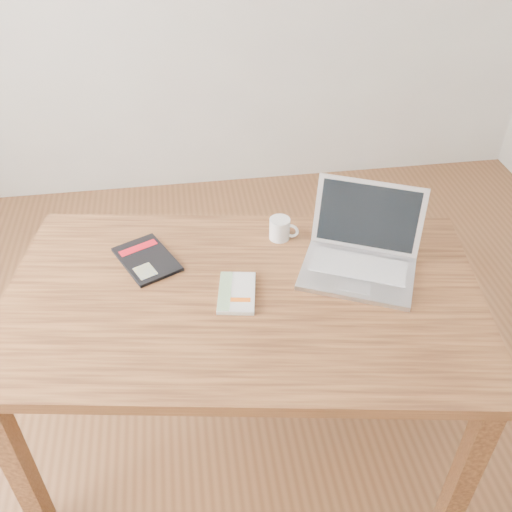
{
  "coord_description": "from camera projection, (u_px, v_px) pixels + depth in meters",
  "views": [
    {
      "loc": [
        -0.21,
        -1.26,
        1.97
      ],
      "look_at": [
        -0.0,
        0.12,
        0.85
      ],
      "focal_mm": 40.0,
      "sensor_mm": 36.0,
      "label": 1
    }
  ],
  "objects": [
    {
      "name": "room",
      "position": [
        236.0,
        126.0,
        1.38
      ],
      "size": [
        4.04,
        4.04,
        2.7
      ],
      "color": "brown",
      "rests_on": "ground"
    },
    {
      "name": "desk",
      "position": [
        244.0,
        314.0,
        1.86
      ],
      "size": [
        1.64,
        1.11,
        0.75
      ],
      "rotation": [
        0.0,
        0.0,
        -0.17
      ],
      "color": "brown",
      "rests_on": "ground"
    },
    {
      "name": "white_guidebook",
      "position": [
        237.0,
        293.0,
        1.8
      ],
      "size": [
        0.15,
        0.2,
        0.02
      ],
      "rotation": [
        0.0,
        0.0,
        -0.17
      ],
      "color": "silver",
      "rests_on": "desk"
    },
    {
      "name": "black_guidebook",
      "position": [
        147.0,
        259.0,
        1.93
      ],
      "size": [
        0.24,
        0.28,
        0.01
      ],
      "rotation": [
        0.0,
        0.0,
        0.45
      ],
      "color": "black",
      "rests_on": "desk"
    },
    {
      "name": "laptop",
      "position": [
        361.0,
        253.0,
        1.88
      ],
      "size": [
        0.47,
        0.45,
        0.25
      ],
      "rotation": [
        0.0,
        0.0,
        -0.43
      ],
      "color": "silver",
      "rests_on": "desk"
    },
    {
      "name": "coffee_mug",
      "position": [
        280.0,
        228.0,
        2.01
      ],
      "size": [
        0.1,
        0.07,
        0.08
      ],
      "rotation": [
        0.0,
        0.0,
        -0.47
      ],
      "color": "white",
      "rests_on": "desk"
    }
  ]
}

